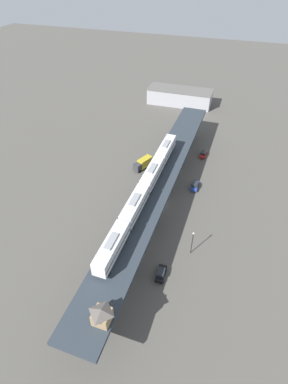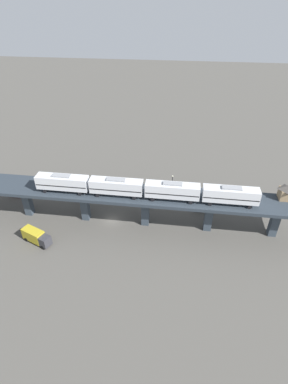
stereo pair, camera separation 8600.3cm
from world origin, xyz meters
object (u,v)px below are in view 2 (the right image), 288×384
Objects in this scene: street_car_black at (203,207)px; delivery_truck at (36,236)px; subway_train at (144,188)px; street_car_blue at (82,196)px; signal_hut at (286,192)px; street_lamp at (172,184)px; street_car_red at (18,192)px.

delivery_truck reaches higher than street_car_black.
subway_train is 26.78m from delivery_truck.
street_car_blue is at bearing -16.00° from delivery_truck.
signal_hut reaches higher than delivery_truck.
street_car_black is at bearing -120.31° from street_lamp.
delivery_truck reaches higher than street_car_blue.
street_car_black is at bearing -65.96° from delivery_truck.
street_lamp is (21.82, -29.60, 2.35)m from delivery_truck.
street_car_blue is 0.64× the size of street_lamp.
street_car_red is 0.65× the size of street_lamp.
street_car_red is at bearing 37.21° from delivery_truck.
street_car_black is (8.71, -14.37, -10.47)m from subway_train.
street_car_blue is at bearing 62.03° from subway_train.
street_lamp is at bearing 68.49° from signal_hut.
street_car_blue is 0.98× the size of street_car_red.
signal_hut is 0.77× the size of street_car_blue.
signal_hut is at bearing -97.15° from street_car_blue.
signal_hut is at bearing -94.67° from street_car_red.
street_car_blue is 0.59× the size of delivery_truck.
street_car_red is (-0.69, 18.32, 0.00)m from street_car_blue.
delivery_truck is (-17.32, -13.15, 0.82)m from street_car_red.
street_car_blue is at bearing -87.85° from street_car_red.
signal_hut is 28.27m from street_lamp.
signal_hut is 51.34m from street_car_blue.
subway_train reaches higher than delivery_truck.
delivery_truck is (-11.74, 55.18, -8.91)m from signal_hut.
street_lamp is at bearing -83.99° from street_car_red.
subway_train is at bearing -70.78° from delivery_truck.
street_lamp reaches higher than delivery_truck.
street_car_black and street_car_red have the same top height.
subway_train is 11.05× the size of street_car_black.
street_car_black is at bearing -90.44° from street_car_red.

